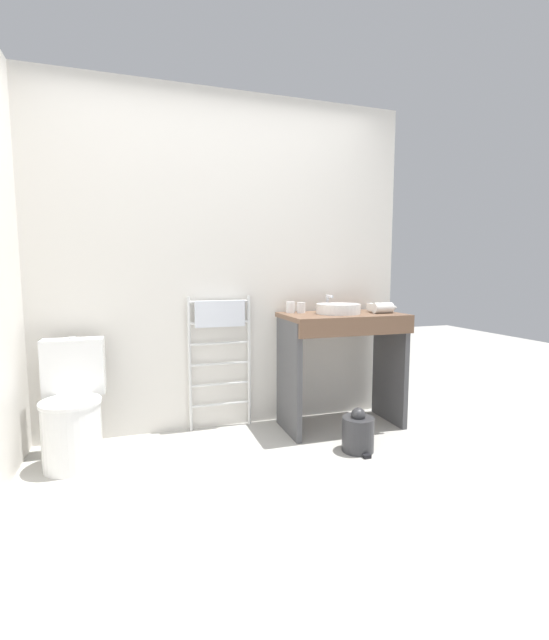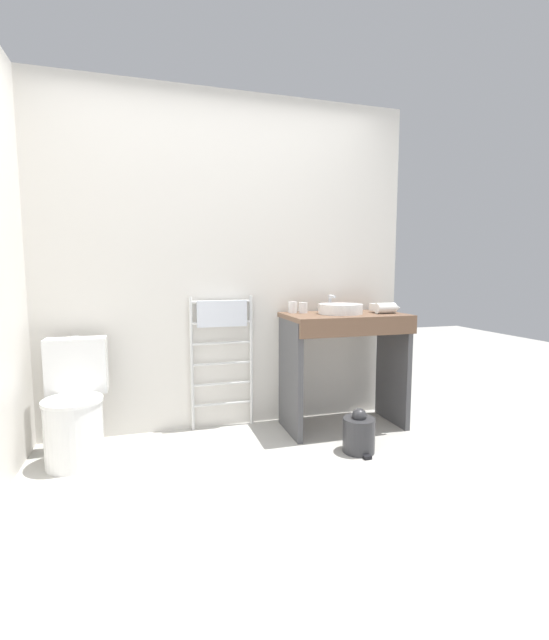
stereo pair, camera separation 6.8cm
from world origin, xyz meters
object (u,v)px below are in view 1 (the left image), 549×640
object	(u,v)px
cup_near_wall	(291,307)
hair_dryer	(383,308)
toilet	(73,413)
towel_radiator	(220,334)
trash_bin	(358,433)
sink_basin	(338,308)
cup_near_edge	(301,308)

from	to	relation	value
cup_near_wall	hair_dryer	world-z (taller)	cup_near_wall
toilet	hair_dryer	bearing A→B (deg)	-0.08
toilet	hair_dryer	size ratio (longest dim) A/B	3.82
towel_radiator	trash_bin	world-z (taller)	towel_radiator
towel_radiator	trash_bin	bearing A→B (deg)	-41.61
toilet	sink_basin	world-z (taller)	sink_basin
towel_radiator	cup_near_wall	bearing A→B (deg)	-8.91
towel_radiator	cup_near_wall	size ratio (longest dim) A/B	11.64
cup_near_wall	cup_near_edge	size ratio (longest dim) A/B	1.07
towel_radiator	hair_dryer	size ratio (longest dim) A/B	5.00
hair_dryer	trash_bin	distance (m)	0.99
sink_basin	cup_near_edge	world-z (taller)	cup_near_edge
trash_bin	hair_dryer	bearing A→B (deg)	43.99
hair_dryer	trash_bin	xyz separation A→B (m)	(-0.42, -0.40, -0.80)
hair_dryer	trash_bin	bearing A→B (deg)	-136.01
toilet	hair_dryer	distance (m)	2.30
toilet	trash_bin	bearing A→B (deg)	-12.64
towel_radiator	cup_near_edge	size ratio (longest dim) A/B	12.48
cup_near_edge	trash_bin	world-z (taller)	cup_near_edge
toilet	sink_basin	distance (m)	1.97
cup_near_wall	trash_bin	xyz separation A→B (m)	(0.26, -0.63, -0.81)
towel_radiator	trash_bin	distance (m)	1.23
cup_near_edge	hair_dryer	world-z (taller)	same
toilet	cup_near_edge	distance (m)	1.74
cup_near_edge	trash_bin	distance (m)	1.02
towel_radiator	sink_basin	distance (m)	0.92
cup_near_wall	hair_dryer	bearing A→B (deg)	-18.32
toilet	hair_dryer	xyz separation A→B (m)	(2.22, -0.00, 0.61)
toilet	towel_radiator	distance (m)	1.13
cup_near_wall	hair_dryer	xyz separation A→B (m)	(0.68, -0.22, -0.00)
toilet	sink_basin	size ratio (longest dim) A/B	2.33
sink_basin	trash_bin	world-z (taller)	sink_basin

